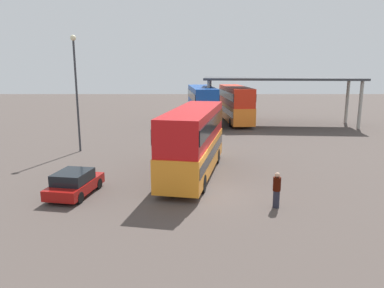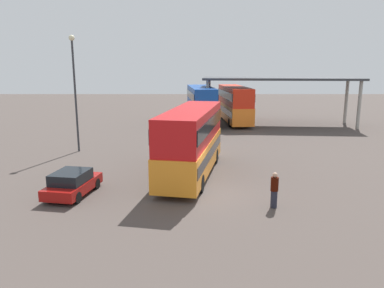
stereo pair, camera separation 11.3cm
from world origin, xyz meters
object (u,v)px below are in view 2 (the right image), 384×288
at_px(parked_hatchback, 73,183).
at_px(double_decker_near_canopy, 201,104).
at_px(lamppost_tall, 75,81).
at_px(double_decker_mid_row, 235,103).
at_px(double_decker_main, 192,139).
at_px(pedestrian_waiting, 275,190).

bearing_deg(parked_hatchback, double_decker_near_canopy, -7.12).
bearing_deg(double_decker_near_canopy, lamppost_tall, 138.36).
bearing_deg(lamppost_tall, double_decker_near_canopy, 53.31).
xyz_separation_m(double_decker_mid_row, lamppost_tall, (-14.29, -15.20, 3.23)).
bearing_deg(double_decker_near_canopy, double_decker_mid_row, -74.94).
distance_m(parked_hatchback, double_decker_mid_row, 28.07).
xyz_separation_m(double_decker_near_canopy, lamppost_tall, (-10.23, -13.73, 3.20)).
relative_size(parked_hatchback, double_decker_mid_row, 0.36).
xyz_separation_m(parked_hatchback, double_decker_near_canopy, (7.44, 24.07, 1.73)).
bearing_deg(double_decker_mid_row, lamppost_tall, 132.44).
relative_size(double_decker_main, double_decker_near_canopy, 1.01).
distance_m(double_decker_mid_row, lamppost_tall, 21.11).
bearing_deg(parked_hatchback, double_decker_main, -49.20).
xyz_separation_m(double_decker_mid_row, pedestrian_waiting, (-1.10, -27.29, -1.48)).
relative_size(double_decker_main, lamppost_tall, 1.15).
bearing_deg(lamppost_tall, double_decker_mid_row, 46.78).
distance_m(double_decker_near_canopy, pedestrian_waiting, 26.02).
bearing_deg(parked_hatchback, pedestrian_waiting, -89.44).
bearing_deg(lamppost_tall, double_decker_main, -35.56).
xyz_separation_m(double_decker_near_canopy, double_decker_mid_row, (4.06, 1.48, -0.03)).
distance_m(double_decker_main, double_decker_mid_row, 22.35).
height_order(parked_hatchback, double_decker_mid_row, double_decker_mid_row).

